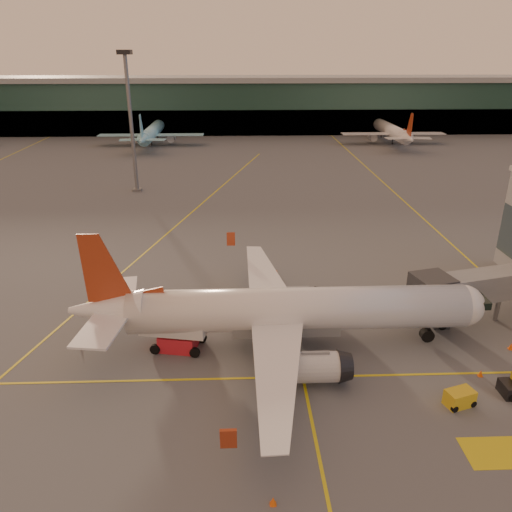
{
  "coord_description": "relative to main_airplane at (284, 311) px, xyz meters",
  "views": [
    {
      "loc": [
        -0.22,
        -29.8,
        25.56
      ],
      "look_at": [
        1.57,
        19.8,
        5.0
      ],
      "focal_mm": 35.0,
      "sensor_mm": 36.0,
      "label": 1
    }
  ],
  "objects": [
    {
      "name": "ground",
      "position": [
        -3.71,
        -9.82,
        -3.7
      ],
      "size": [
        600.0,
        600.0,
        0.0
      ],
      "primitive_type": "plane",
      "color": "#4C4F54",
      "rests_on": "ground"
    },
    {
      "name": "taxi_markings",
      "position": [
        -11.03,
        34.67,
        -3.69
      ],
      "size": [
        100.12,
        173.0,
        0.01
      ],
      "color": "yellow",
      "rests_on": "ground"
    },
    {
      "name": "terminal",
      "position": [
        -3.71,
        131.98,
        5.06
      ],
      "size": [
        400.0,
        20.0,
        17.6
      ],
      "color": "#19382D",
      "rests_on": "ground"
    },
    {
      "name": "mast_west_near",
      "position": [
        -23.71,
        56.18,
        11.17
      ],
      "size": [
        2.4,
        2.4,
        25.6
      ],
      "color": "slate",
      "rests_on": "ground"
    },
    {
      "name": "distant_aircraft_row",
      "position": [
        -24.71,
        108.18,
        -3.7
      ],
      "size": [
        290.0,
        34.0,
        13.0
      ],
      "color": "#89CFE5",
      "rests_on": "ground"
    },
    {
      "name": "main_airplane",
      "position": [
        0.0,
        0.0,
        0.0
      ],
      "size": [
        37.6,
        33.77,
        11.38
      ],
      "rotation": [
        0.0,
        0.0,
        0.01
      ],
      "color": "white",
      "rests_on": "ground"
    },
    {
      "name": "jet_bridge",
      "position": [
        23.32,
        4.52,
        0.18
      ],
      "size": [
        20.09,
        7.81,
        5.7
      ],
      "color": "slate",
      "rests_on": "ground"
    },
    {
      "name": "catering_truck",
      "position": [
        -9.87,
        0.1,
        -1.06
      ],
      "size": [
        6.36,
        3.7,
        4.64
      ],
      "rotation": [
        0.0,
        0.0,
        -0.19
      ],
      "color": "red",
      "rests_on": "ground"
    },
    {
      "name": "gpu_cart",
      "position": [
        12.97,
        -8.81,
        -3.06
      ],
      "size": [
        2.54,
        1.96,
        1.31
      ],
      "rotation": [
        0.0,
        0.0,
        0.31
      ],
      "color": "gold",
      "rests_on": "ground"
    },
    {
      "name": "cone_nose",
      "position": [
        20.99,
        -1.27,
        -3.39
      ],
      "size": [
        0.5,
        0.5,
        0.64
      ],
      "color": "#F65A0C",
      "rests_on": "ground"
    },
    {
      "name": "cone_tail",
      "position": [
        -18.73,
        0.46,
        -3.46
      ],
      "size": [
        0.38,
        0.38,
        0.48
      ],
      "color": "#F65A0C",
      "rests_on": "ground"
    },
    {
      "name": "cone_wing_right",
      "position": [
        -2.09,
        -17.47,
        -3.42
      ],
      "size": [
        0.45,
        0.45,
        0.57
      ],
      "color": "#F65A0C",
      "rests_on": "ground"
    },
    {
      "name": "cone_wing_left",
      "position": [
        0.6,
        16.13,
        -3.42
      ],
      "size": [
        0.45,
        0.45,
        0.58
      ],
      "color": "#F65A0C",
      "rests_on": "ground"
    },
    {
      "name": "cone_fwd",
      "position": [
        16.33,
        -5.21,
        -3.42
      ],
      "size": [
        0.45,
        0.45,
        0.57
      ],
      "color": "#F65A0C",
      "rests_on": "ground"
    }
  ]
}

